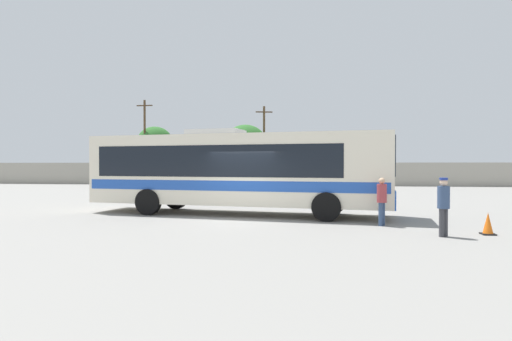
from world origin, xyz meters
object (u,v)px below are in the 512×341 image
object	(u,v)px
roadside_tree_midleft	(245,143)
traffic_cone_on_apron	(488,224)
utility_pole_far	(264,143)
attendant_by_bus_door	(382,199)
utility_pole_near	(145,140)
passenger_waiting_on_apron	(444,203)
parked_car_leftmost_black	(123,178)
parked_car_second_white	(183,178)
coach_bus_cream_blue	(234,169)
roadside_tree_left	(155,141)

from	to	relation	value
roadside_tree_midleft	traffic_cone_on_apron	world-z (taller)	roadside_tree_midleft
utility_pole_far	attendant_by_bus_door	bearing A→B (deg)	-76.50
utility_pole_near	roadside_tree_midleft	distance (m)	11.36
passenger_waiting_on_apron	parked_car_leftmost_black	size ratio (longest dim) A/B	0.39
parked_car_leftmost_black	parked_car_second_white	xyz separation A→B (m)	(5.67, 0.14, -0.02)
attendant_by_bus_door	parked_car_second_white	bearing A→B (deg)	121.48
parked_car_leftmost_black	utility_pole_far	xyz separation A→B (m)	(12.09, 8.14, 3.51)
utility_pole_far	traffic_cone_on_apron	world-z (taller)	utility_pole_far
parked_car_leftmost_black	coach_bus_cream_blue	bearing A→B (deg)	-54.65
utility_pole_near	roadside_tree_left	bearing A→B (deg)	68.51
roadside_tree_midleft	utility_pole_near	bearing A→B (deg)	176.22
parked_car_leftmost_black	utility_pole_near	size ratio (longest dim) A/B	0.47
utility_pole_near	roadside_tree_midleft	bearing A→B (deg)	-3.78
parked_car_second_white	roadside_tree_left	bearing A→B (deg)	123.91
passenger_waiting_on_apron	utility_pole_far	size ratio (longest dim) A/B	0.20
coach_bus_cream_blue	roadside_tree_midleft	bearing A→B (deg)	97.92
roadside_tree_left	roadside_tree_midleft	world-z (taller)	roadside_tree_left
attendant_by_bus_door	utility_pole_far	world-z (taller)	utility_pole_far
parked_car_second_white	roadside_tree_left	xyz separation A→B (m)	(-6.14, 9.14, 3.87)
roadside_tree_left	utility_pole_near	bearing A→B (deg)	-111.49
utility_pole_far	roadside_tree_midleft	size ratio (longest dim) A/B	1.33
parked_car_leftmost_black	traffic_cone_on_apron	distance (m)	32.43
attendant_by_bus_door	roadside_tree_midleft	world-z (taller)	roadside_tree_midleft
coach_bus_cream_blue	parked_car_second_white	distance (m)	21.53
coach_bus_cream_blue	attendant_by_bus_door	bearing A→B (deg)	-25.42
parked_car_second_white	traffic_cone_on_apron	distance (m)	28.97
utility_pole_far	roadside_tree_left	size ratio (longest dim) A/B	1.30
parked_car_second_white	passenger_waiting_on_apron	bearing A→B (deg)	-58.23
coach_bus_cream_blue	parked_car_leftmost_black	xyz separation A→B (m)	(-13.97, 19.70, -1.05)
attendant_by_bus_door	traffic_cone_on_apron	world-z (taller)	attendant_by_bus_door
parked_car_second_white	utility_pole_far	xyz separation A→B (m)	(6.42, 8.00, 3.52)
roadside_tree_midleft	parked_car_leftmost_black	bearing A→B (deg)	-145.65
utility_pole_near	traffic_cone_on_apron	size ratio (longest dim) A/B	14.22
attendant_by_bus_door	utility_pole_far	distance (m)	31.46
parked_car_second_white	utility_pole_far	size ratio (longest dim) A/B	0.56
roadside_tree_midleft	traffic_cone_on_apron	size ratio (longest dim) A/B	9.67
parked_car_leftmost_black	attendant_by_bus_door	bearing A→B (deg)	-48.95
utility_pole_near	utility_pole_far	distance (m)	13.18
utility_pole_far	roadside_tree_left	distance (m)	12.62
passenger_waiting_on_apron	roadside_tree_midleft	bearing A→B (deg)	108.59
roadside_tree_left	attendant_by_bus_door	bearing A→B (deg)	-57.80
attendant_by_bus_door	traffic_cone_on_apron	size ratio (longest dim) A/B	2.47
coach_bus_cream_blue	utility_pole_far	world-z (taller)	utility_pole_far
passenger_waiting_on_apron	roadside_tree_left	xyz separation A→B (m)	(-21.23, 33.49, 3.70)
passenger_waiting_on_apron	parked_car_second_white	xyz separation A→B (m)	(-15.08, 24.35, -0.17)
coach_bus_cream_blue	parked_car_leftmost_black	bearing A→B (deg)	125.35
utility_pole_far	parked_car_second_white	bearing A→B (deg)	-128.74
traffic_cone_on_apron	coach_bus_cream_blue	bearing A→B (deg)	153.84
parked_car_second_white	attendant_by_bus_door	bearing A→B (deg)	-58.52
roadside_tree_left	roadside_tree_midleft	xyz separation A→B (m)	(10.73, -2.27, -0.33)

